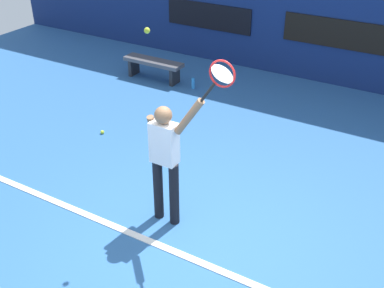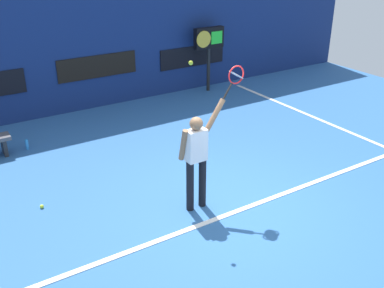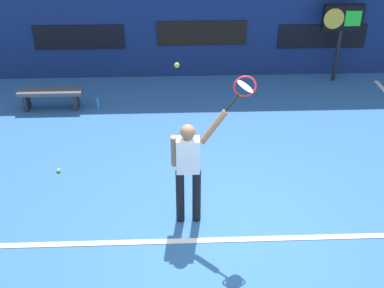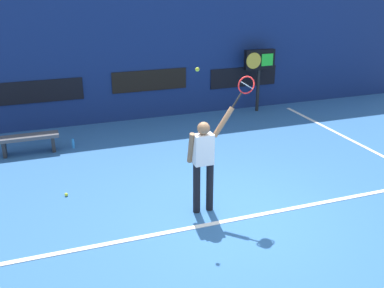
% 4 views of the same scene
% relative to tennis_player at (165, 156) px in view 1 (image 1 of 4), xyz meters
% --- Properties ---
extents(ground_plane, '(18.00, 18.00, 0.00)m').
position_rel_tennis_player_xyz_m(ground_plane, '(0.51, -0.33, -1.01)').
color(ground_plane, '#2D609E').
extents(back_wall, '(18.00, 0.20, 3.54)m').
position_rel_tennis_player_xyz_m(back_wall, '(0.51, 5.78, 0.76)').
color(back_wall, navy).
rests_on(back_wall, ground_plane).
extents(sponsor_banner_center, '(2.20, 0.03, 0.60)m').
position_rel_tennis_player_xyz_m(sponsor_banner_center, '(0.51, 5.66, 0.13)').
color(sponsor_banner_center, black).
extents(sponsor_banner_portside, '(2.20, 0.03, 0.60)m').
position_rel_tennis_player_xyz_m(sponsor_banner_portside, '(-2.49, 5.66, 0.06)').
color(sponsor_banner_portside, black).
extents(court_baseline, '(10.00, 0.10, 0.01)m').
position_rel_tennis_player_xyz_m(court_baseline, '(0.51, -0.50, -1.00)').
color(court_baseline, white).
rests_on(court_baseline, ground_plane).
extents(tennis_player, '(0.80, 0.31, 1.92)m').
position_rel_tennis_player_xyz_m(tennis_player, '(0.00, 0.00, 0.00)').
color(tennis_player, black).
rests_on(tennis_player, ground_plane).
extents(tennis_racket, '(0.48, 0.27, 0.60)m').
position_rel_tennis_player_xyz_m(tennis_racket, '(0.74, -0.00, 1.23)').
color(tennis_racket, black).
extents(tennis_ball, '(0.07, 0.07, 0.07)m').
position_rel_tennis_player_xyz_m(tennis_ball, '(-0.15, -0.06, 1.59)').
color(tennis_ball, '#CCE033').
extents(court_bench, '(1.40, 0.36, 0.45)m').
position_rel_tennis_player_xyz_m(court_bench, '(-2.93, 3.96, -0.67)').
color(court_bench, '#4C4C51').
rests_on(court_bench, ground_plane).
extents(water_bottle, '(0.07, 0.07, 0.24)m').
position_rel_tennis_player_xyz_m(water_bottle, '(-1.91, 3.96, -0.89)').
color(water_bottle, '#338CD8').
rests_on(water_bottle, ground_plane).
extents(spare_ball, '(0.07, 0.07, 0.07)m').
position_rel_tennis_player_xyz_m(spare_ball, '(-2.30, 1.40, -0.97)').
color(spare_ball, '#CCE033').
rests_on(spare_ball, ground_plane).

